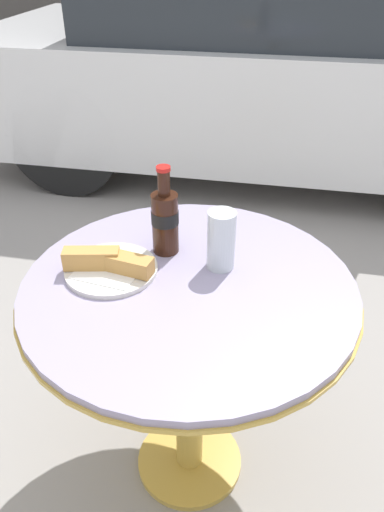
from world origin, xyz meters
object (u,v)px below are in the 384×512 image
drinking_glass (221,242)px  parked_car (270,62)px  bistro_table (189,323)px  lunch_plate_near (110,265)px  cola_bottle_left (165,219)px

drinking_glass → parked_car: (-0.03, 2.44, -0.11)m
bistro_table → drinking_glass: 0.22m
lunch_plate_near → drinking_glass: bearing=16.6°
bistro_table → cola_bottle_left: (-0.09, 0.13, 0.22)m
bistro_table → cola_bottle_left: size_ratio=3.45×
drinking_glass → lunch_plate_near: bearing=-163.4°
cola_bottle_left → drinking_glass: bearing=-16.2°
bistro_table → cola_bottle_left: 0.27m
bistro_table → parked_car: size_ratio=0.21×
cola_bottle_left → drinking_glass: size_ratio=1.55×
bistro_table → drinking_glass: bearing=53.0°
lunch_plate_near → parked_car: parked_car is taller
drinking_glass → parked_car: bearing=90.8°
drinking_glass → cola_bottle_left: bearing=163.8°
bistro_table → lunch_plate_near: size_ratio=3.56×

